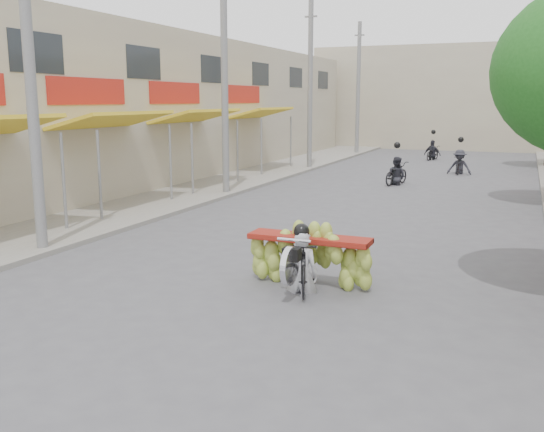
# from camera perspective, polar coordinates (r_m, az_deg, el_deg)

# --- Properties ---
(ground) EXTENTS (120.00, 120.00, 0.00)m
(ground) POSITION_cam_1_polar(r_m,az_deg,el_deg) (8.99, -8.37, -11.03)
(ground) COLOR #504F54
(ground) RESTS_ON ground
(sidewalk_left) EXTENTS (4.00, 60.00, 0.12)m
(sidewalk_left) POSITION_cam_1_polar(r_m,az_deg,el_deg) (25.08, -4.49, 3.32)
(sidewalk_left) COLOR gray
(sidewalk_left) RESTS_ON ground
(shophouse_row_left) EXTENTS (9.77, 40.00, 6.00)m
(shophouse_row_left) POSITION_cam_1_polar(r_m,az_deg,el_deg) (26.69, -15.32, 9.76)
(shophouse_row_left) COLOR tan
(shophouse_row_left) RESTS_ON ground
(far_building) EXTENTS (20.00, 6.00, 7.00)m
(far_building) POSITION_cam_1_polar(r_m,az_deg,el_deg) (45.33, 17.46, 10.57)
(far_building) COLOR tan
(far_building) RESTS_ON ground
(utility_pole_near) EXTENTS (0.60, 0.24, 8.00)m
(utility_pole_near) POSITION_cam_1_polar(r_m,az_deg,el_deg) (14.08, -21.86, 12.92)
(utility_pole_near) COLOR slate
(utility_pole_near) RESTS_ON ground
(utility_pole_mid) EXTENTS (0.60, 0.24, 8.00)m
(utility_pole_mid) POSITION_cam_1_polar(r_m,az_deg,el_deg) (21.48, -4.49, 12.67)
(utility_pole_mid) COLOR slate
(utility_pole_mid) RESTS_ON ground
(utility_pole_far) EXTENTS (0.60, 0.24, 8.00)m
(utility_pole_far) POSITION_cam_1_polar(r_m,az_deg,el_deg) (29.77, 3.61, 12.16)
(utility_pole_far) COLOR slate
(utility_pole_far) RESTS_ON ground
(utility_pole_back) EXTENTS (0.60, 0.24, 8.00)m
(utility_pole_back) POSITION_cam_1_polar(r_m,az_deg,el_deg) (38.39, 8.11, 11.78)
(utility_pole_back) COLOR slate
(utility_pole_back) RESTS_ON ground
(banana_motorbike) EXTENTS (2.23, 1.82, 2.06)m
(banana_motorbike) POSITION_cam_1_polar(r_m,az_deg,el_deg) (10.80, 3.17, -3.31)
(banana_motorbike) COLOR black
(banana_motorbike) RESTS_ON ground
(bg_motorbike_a) EXTENTS (1.01, 1.71, 1.95)m
(bg_motorbike_a) POSITION_cam_1_polar(r_m,az_deg,el_deg) (24.70, 11.63, 4.61)
(bg_motorbike_a) COLOR black
(bg_motorbike_a) RESTS_ON ground
(bg_motorbike_b) EXTENTS (1.07, 1.49, 1.95)m
(bg_motorbike_b) POSITION_cam_1_polar(r_m,az_deg,el_deg) (28.96, 17.27, 5.51)
(bg_motorbike_b) COLOR black
(bg_motorbike_b) RESTS_ON ground
(bg_motorbike_c) EXTENTS (1.07, 1.49, 1.95)m
(bg_motorbike_c) POSITION_cam_1_polar(r_m,az_deg,el_deg) (35.51, 14.90, 6.46)
(bg_motorbike_c) COLOR black
(bg_motorbike_c) RESTS_ON ground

